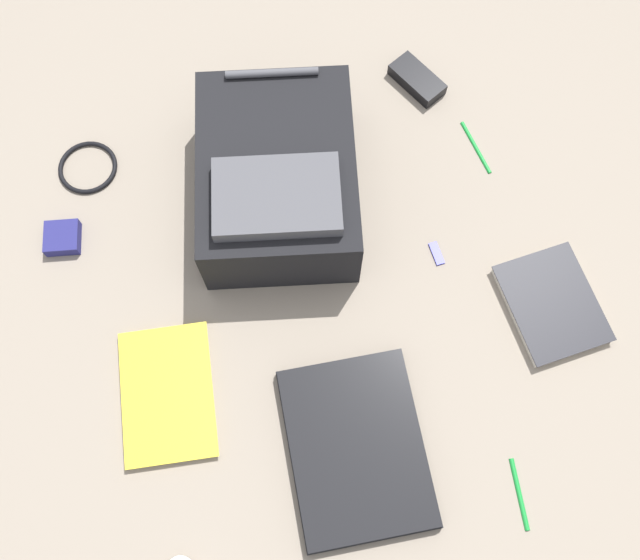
{
  "coord_description": "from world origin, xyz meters",
  "views": [
    {
      "loc": [
        -0.15,
        -0.44,
        1.42
      ],
      "look_at": [
        -0.0,
        0.05,
        0.02
      ],
      "focal_mm": 40.8,
      "sensor_mm": 36.0,
      "label": 1
    }
  ],
  "objects": [
    {
      "name": "ground_plane",
      "position": [
        0.0,
        0.0,
        0.0
      ],
      "size": [
        3.45,
        3.45,
        0.0
      ],
      "primitive_type": "plane",
      "color": "gray"
    },
    {
      "name": "backpack",
      "position": [
        -0.03,
        0.26,
        0.09
      ],
      "size": [
        0.4,
        0.48,
        0.2
      ],
      "color": "black",
      "rests_on": "ground_plane"
    },
    {
      "name": "laptop",
      "position": [
        -0.04,
        -0.29,
        0.02
      ],
      "size": [
        0.29,
        0.37,
        0.03
      ],
      "color": "black",
      "rests_on": "ground_plane"
    },
    {
      "name": "book_blue",
      "position": [
        0.44,
        -0.14,
        0.01
      ],
      "size": [
        0.18,
        0.23,
        0.02
      ],
      "color": "silver",
      "rests_on": "ground_plane"
    },
    {
      "name": "book_manual",
      "position": [
        -0.36,
        -0.09,
        0.01
      ],
      "size": [
        0.22,
        0.29,
        0.02
      ],
      "color": "silver",
      "rests_on": "ground_plane"
    },
    {
      "name": "cable_coil",
      "position": [
        -0.41,
        0.46,
        0.01
      ],
      "size": [
        0.13,
        0.13,
        0.01
      ],
      "primitive_type": "torus",
      "color": "black",
      "rests_on": "ground_plane"
    },
    {
      "name": "power_brick",
      "position": [
        0.35,
        0.45,
        0.02
      ],
      "size": [
        0.11,
        0.14,
        0.03
      ],
      "primitive_type": "cube",
      "rotation": [
        0.0,
        0.0,
        0.43
      ],
      "color": "black",
      "rests_on": "ground_plane"
    },
    {
      "name": "pen_black",
      "position": [
        0.23,
        -0.46,
        0.0
      ],
      "size": [
        0.03,
        0.13,
        0.01
      ],
      "primitive_type": "cylinder",
      "rotation": [
        1.57,
        0.0,
        -0.15
      ],
      "color": "#198C33",
      "rests_on": "ground_plane"
    },
    {
      "name": "pen_blue",
      "position": [
        0.42,
        0.26,
        0.0
      ],
      "size": [
        0.02,
        0.14,
        0.01
      ],
      "primitive_type": "cylinder",
      "rotation": [
        1.57,
        0.0,
        0.1
      ],
      "color": "#198C33",
      "rests_on": "ground_plane"
    },
    {
      "name": "earbud_pouch",
      "position": [
        -0.49,
        0.3,
        0.01
      ],
      "size": [
        0.08,
        0.08,
        0.03
      ],
      "primitive_type": "cube",
      "rotation": [
        0.0,
        0.0,
        2.93
      ],
      "color": "navy",
      "rests_on": "ground_plane"
    },
    {
      "name": "usb_stick",
      "position": [
        0.25,
        0.04,
        0.0
      ],
      "size": [
        0.02,
        0.05,
        0.01
      ],
      "primitive_type": "cube",
      "rotation": [
        0.0,
        0.0,
        0.01
      ],
      "color": "#191999",
      "rests_on": "ground_plane"
    }
  ]
}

